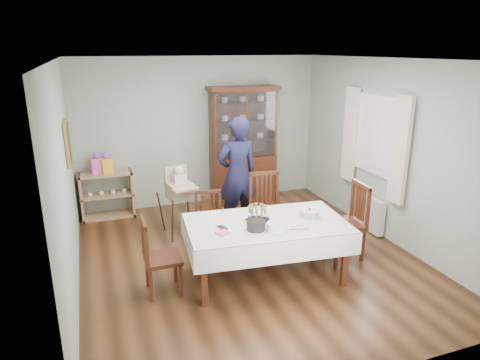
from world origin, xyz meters
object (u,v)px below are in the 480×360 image
woman (237,175)px  high_chair (180,207)px  dining_table (266,250)px  birthday_cake (309,214)px  chair_far_left (210,235)px  chair_end_left (162,270)px  china_cabinet (243,144)px  chair_far_right (267,223)px  chair_end_right (345,235)px  gift_bag_pink (97,164)px  champagne_tray (258,216)px  gift_bag_orange (106,164)px  sideboard (107,195)px

woman → high_chair: (-0.89, 0.19, -0.49)m
dining_table → birthday_cake: 0.72m
dining_table → birthday_cake: (0.57, -0.05, 0.43)m
chair_far_left → high_chair: size_ratio=0.80×
dining_table → chair_end_left: chair_end_left is taller
china_cabinet → chair_far_right: size_ratio=2.04×
china_cabinet → birthday_cake: size_ratio=7.55×
chair_far_right → chair_end_right: bearing=-33.0°
china_cabinet → gift_bag_pink: china_cabinet is taller
champagne_tray → birthday_cake: 0.67m
chair_far_right → chair_far_left: bearing=-171.1°
china_cabinet → chair_far_left: china_cabinet is taller
chair_far_right → woman: 0.90m
chair_end_left → chair_end_right: 2.58m
gift_bag_pink → gift_bag_orange: 0.14m
high_chair → dining_table: bearing=-79.0°
birthday_cake → gift_bag_orange: 3.69m
birthday_cake → high_chair: bearing=125.9°
sideboard → high_chair: 1.52m
birthday_cake → gift_bag_pink: size_ratio=0.79×
birthday_cake → chair_end_right: bearing=16.7°
china_cabinet → high_chair: (-1.45, -1.08, -0.69)m
chair_end_right → champagne_tray: bearing=-82.4°
dining_table → chair_end_right: chair_end_right is taller
birthday_cake → gift_bag_orange: gift_bag_orange is taller
chair_far_left → chair_end_right: bearing=-14.9°
dining_table → high_chair: (-0.72, 1.74, 0.05)m
chair_far_left → gift_bag_pink: size_ratio=2.42×
high_chair → birthday_cake: bearing=-65.7°
dining_table → china_cabinet: size_ratio=0.97×
champagne_tray → woman: bearing=80.5°
chair_end_left → high_chair: (0.59, 1.63, 0.15)m
dining_table → woman: woman is taller
china_cabinet → gift_bag_orange: size_ratio=6.04×
gift_bag_pink → gift_bag_orange: gift_bag_pink is taller
china_cabinet → high_chair: china_cabinet is taller
chair_end_left → dining_table: bearing=-93.6°
china_cabinet → sideboard: size_ratio=2.42×
chair_far_right → woman: size_ratio=0.58×
gift_bag_pink → gift_bag_orange: (0.14, 0.00, -0.00)m
high_chair → gift_bag_pink: (-1.16, 1.08, 0.53)m
high_chair → china_cabinet: bearing=25.1°
woman → gift_bag_pink: bearing=-36.6°
gift_bag_pink → gift_bag_orange: bearing=0.0°
china_cabinet → birthday_cake: bearing=-93.1°
sideboard → chair_far_right: chair_far_right is taller
woman → gift_bag_orange: (-1.90, 1.28, 0.04)m
woman → birthday_cake: woman is taller
chair_far_left → chair_end_left: size_ratio=0.93×
high_chair → champagne_tray: high_chair is taller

